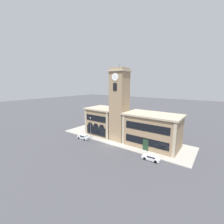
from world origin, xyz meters
name	(u,v)px	position (x,y,z in m)	size (l,w,h in m)	color
ground_plane	(110,145)	(0.00, 0.00, 0.00)	(300.00, 300.00, 0.00)	#424247
sidewalk_kerb	(122,138)	(0.00, 6.36, 0.07)	(42.51, 12.72, 0.15)	#A39E93
clock_tower	(119,105)	(0.00, 4.71, 11.02)	(5.29, 5.29, 23.16)	#937A5B
town_hall_left_wing	(104,121)	(-7.63, 6.53, 4.70)	(10.77, 9.00, 9.34)	#937A5B
town_hall_right_wing	(152,130)	(9.92, 6.54, 4.68)	(15.36, 9.00, 9.30)	#937A5B
parked_car_near	(83,137)	(-9.59, -1.42, 0.73)	(4.08, 1.81, 1.41)	#B2B7C1
parked_car_mid	(151,157)	(13.11, -1.42, 0.68)	(4.21, 1.82, 1.28)	silver
street_lamp	(90,125)	(-8.19, 0.46, 4.54)	(0.36, 0.36, 6.85)	#4C4C51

